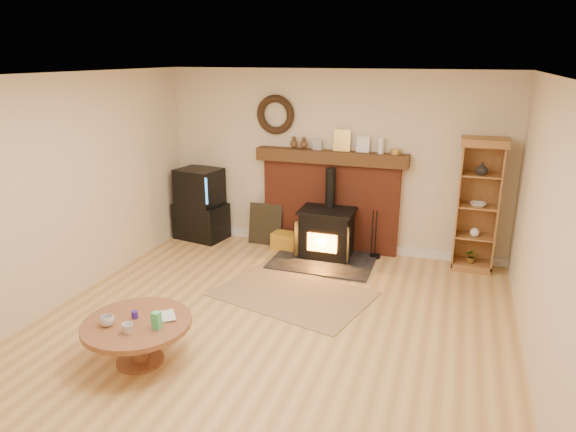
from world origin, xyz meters
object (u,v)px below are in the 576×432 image
(tv_unit, at_px, (200,205))
(curio_cabinet, at_px, (477,205))
(wood_stove, at_px, (326,235))
(coffee_table, at_px, (137,329))

(tv_unit, xyz_separation_m, curio_cabinet, (4.05, 0.08, 0.36))
(wood_stove, relative_size, curio_cabinet, 0.79)
(tv_unit, height_order, curio_cabinet, curio_cabinet)
(wood_stove, xyz_separation_m, tv_unit, (-2.08, 0.20, 0.19))
(curio_cabinet, bearing_deg, coffee_table, -131.38)
(coffee_table, bearing_deg, tv_unit, 108.04)
(tv_unit, xyz_separation_m, coffee_table, (1.07, -3.29, -0.19))
(wood_stove, xyz_separation_m, curio_cabinet, (1.97, 0.28, 0.55))
(curio_cabinet, xyz_separation_m, coffee_table, (-2.97, -3.38, -0.55))
(wood_stove, bearing_deg, tv_unit, 174.62)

